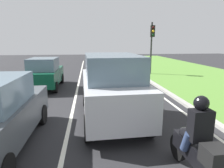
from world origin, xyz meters
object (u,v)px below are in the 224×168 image
at_px(traffic_light_near_right, 152,40).
at_px(rider_person, 199,124).
at_px(car_hatchback_far, 45,73).
at_px(motorcycle, 198,155).
at_px(car_suv_ahead, 111,87).

bearing_deg(traffic_light_near_right, rider_person, -104.03).
distance_m(car_hatchback_far, traffic_light_near_right, 8.87).
relative_size(motorcycle, rider_person, 1.63).
height_order(car_suv_ahead, car_hatchback_far, car_suv_ahead).
bearing_deg(rider_person, motorcycle, -88.49).
height_order(motorcycle, rider_person, rider_person).
xyz_separation_m(motorcycle, traffic_light_near_right, (3.11, 12.51, 2.28)).
relative_size(car_suv_ahead, traffic_light_near_right, 1.08).
relative_size(car_suv_ahead, car_hatchback_far, 1.23).
bearing_deg(car_hatchback_far, car_suv_ahead, -56.91).
xyz_separation_m(car_suv_ahead, motorcycle, (1.26, -3.39, -0.60)).
height_order(car_suv_ahead, traffic_light_near_right, traffic_light_near_right).
bearing_deg(rider_person, car_suv_ahead, 109.12).
bearing_deg(car_suv_ahead, car_hatchback_far, 120.89).
bearing_deg(car_suv_ahead, rider_person, -71.25).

